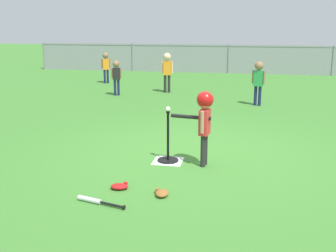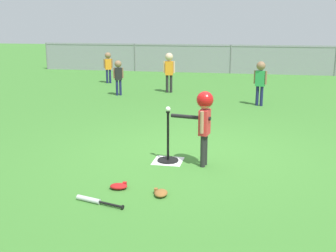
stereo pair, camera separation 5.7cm
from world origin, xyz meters
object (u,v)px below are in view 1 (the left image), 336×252
Objects in this scene: fielder_deep_left at (116,73)px; fielder_near_right at (259,77)px; fielder_deep_center at (106,63)px; spare_bat_silver at (94,201)px; batting_tee at (168,153)px; fielder_near_left at (167,67)px; glove_by_plate at (120,186)px; batter_child at (204,113)px; glove_near_bats at (162,193)px; baseball_on_tee at (168,109)px.

fielder_deep_left is 0.90× the size of fielder_near_right.
fielder_deep_center is 9.84m from spare_bat_silver.
fielder_near_right is (5.01, -3.03, 0.04)m from fielder_deep_center.
batting_tee is 0.66× the size of fielder_near_left.
fielder_near_left is at bearing 96.20° from glove_by_plate.
spare_bat_silver is (-1.11, -1.55, -0.76)m from batter_child.
batting_tee is 3.23× the size of glove_by_plate.
glove_by_plate is at bearing -70.15° from fielder_deep_center.
fielder_near_left is at bearing 94.64° from spare_bat_silver.
spare_bat_silver is 0.81m from glove_near_bats.
batter_child is at bearing -10.12° from batting_tee.
glove_near_bats reaches higher than spare_bat_silver.
batting_tee is at bearing 180.00° from baseball_on_tee.
fielder_near_right is 6.65m from spare_bat_silver.
baseball_on_tee reaches higher than glove_near_bats.
batter_child is at bearing -60.97° from fielder_deep_left.
fielder_deep_center is (-1.09, 2.27, 0.03)m from fielder_deep_left.
fielder_near_right is 4.77× the size of glove_near_bats.
baseball_on_tee reaches higher than batting_tee.
glove_near_bats is (0.73, 0.36, 0.01)m from spare_bat_silver.
batting_tee is 4.90m from fielder_near_right.
baseball_on_tee is 1.52m from glove_near_bats.
batter_child is at bearing -61.94° from fielder_deep_center.
fielder_deep_left reaches higher than baseball_on_tee.
baseball_on_tee is at bearing 71.41° from glove_by_plate.
batter_child is 2.05m from spare_bat_silver.
spare_bat_silver is at bearing -74.58° from fielder_deep_left.
fielder_near_left is 1.05× the size of fielder_near_right.
fielder_deep_left is 2.52m from fielder_deep_center.
fielder_deep_left is 4.28× the size of glove_near_bats.
fielder_deep_left is 6.96m from glove_by_plate.
glove_by_plate is at bearing -108.59° from baseball_on_tee.
spare_bat_silver is 0.49m from glove_by_plate.
glove_by_plate is (-0.94, -1.09, -0.75)m from batter_child.
batting_tee is 1.75m from spare_bat_silver.
batting_tee reaches higher than glove_by_plate.
batting_tee is 5.99m from fielder_deep_left.
baseball_on_tee is 1.91m from spare_bat_silver.
fielder_near_right is at bearing 72.87° from glove_by_plate.
baseball_on_tee is 0.32× the size of glove_near_bats.
batter_child is at bearing 49.07° from glove_by_plate.
fielder_deep_center is 9.76m from glove_near_bats.
glove_near_bats is (3.77, -8.98, -0.63)m from fielder_deep_center.
fielder_near_right reaches higher than spare_bat_silver.
fielder_near_left is (-1.20, 6.18, -0.06)m from baseball_on_tee.
baseball_on_tee is 0.55m from batter_child.
fielder_deep_center is at bearing 115.11° from baseball_on_tee.
fielder_deep_left reaches higher than batting_tee.
batter_child is (0.55, -0.10, 0.66)m from batting_tee.
spare_bat_silver is at bearing -85.36° from fielder_near_left.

